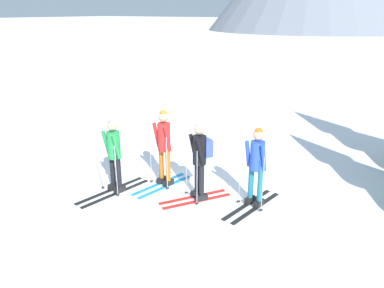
{
  "coord_description": "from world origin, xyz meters",
  "views": [
    {
      "loc": [
        4.18,
        -6.09,
        3.8
      ],
      "look_at": [
        0.04,
        0.45,
        1.05
      ],
      "focal_mm": 35.23,
      "sensor_mm": 36.0,
      "label": 1
    }
  ],
  "objects_px": {
    "skier_in_green": "(114,153)",
    "skier_in_black": "(200,157)",
    "skier_in_red": "(164,144)",
    "skier_in_blue": "(256,164)"
  },
  "relations": [
    {
      "from": "skier_in_green",
      "to": "skier_in_red",
      "type": "relative_size",
      "value": 1.02
    },
    {
      "from": "skier_in_green",
      "to": "skier_in_red",
      "type": "bearing_deg",
      "value": 49.43
    },
    {
      "from": "skier_in_red",
      "to": "skier_in_black",
      "type": "bearing_deg",
      "value": -8.53
    },
    {
      "from": "skier_in_green",
      "to": "skier_in_blue",
      "type": "relative_size",
      "value": 1.07
    },
    {
      "from": "skier_in_green",
      "to": "skier_in_black",
      "type": "xyz_separation_m",
      "value": [
        1.76,
        0.69,
        0.06
      ]
    },
    {
      "from": "skier_in_blue",
      "to": "skier_in_black",
      "type": "bearing_deg",
      "value": -162.09
    },
    {
      "from": "skier_in_green",
      "to": "skier_in_black",
      "type": "relative_size",
      "value": 1.06
    },
    {
      "from": "skier_in_red",
      "to": "skier_in_blue",
      "type": "xyz_separation_m",
      "value": [
        2.14,
        0.2,
        -0.08
      ]
    },
    {
      "from": "skier_in_blue",
      "to": "skier_in_red",
      "type": "bearing_deg",
      "value": -174.66
    },
    {
      "from": "skier_in_red",
      "to": "skier_in_green",
      "type": "bearing_deg",
      "value": -130.57
    }
  ]
}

